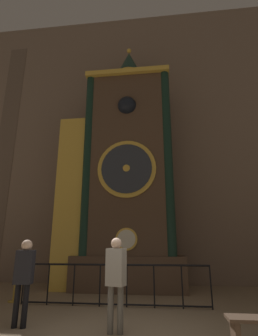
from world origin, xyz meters
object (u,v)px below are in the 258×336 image
object	(u,v)px
visitor_far	(116,274)
stanchion_post	(14,289)
visitor_near	(24,273)
clock_tower	(120,174)

from	to	relation	value
visitor_far	stanchion_post	bearing A→B (deg)	162.06
visitor_far	stanchion_post	world-z (taller)	visitor_far
stanchion_post	visitor_near	bearing A→B (deg)	-58.00
clock_tower	visitor_near	bearing A→B (deg)	-105.81
visitor_near	visitor_far	world-z (taller)	visitor_far
clock_tower	visitor_near	xyz separation A→B (m)	(-1.24, -4.38, -3.15)
visitor_far	stanchion_post	size ratio (longest dim) A/B	1.60
clock_tower	visitor_far	xyz separation A→B (m)	(0.64, -4.50, -3.13)
visitor_far	stanchion_post	distance (m)	4.05
visitor_near	stanchion_post	bearing A→B (deg)	113.95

